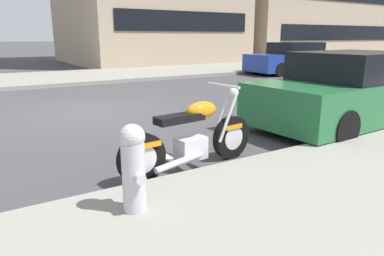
{
  "coord_description": "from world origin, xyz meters",
  "views": [
    {
      "loc": [
        -2.35,
        -8.39,
        1.75
      ],
      "look_at": [
        0.07,
        -4.5,
        0.57
      ],
      "focal_mm": 33.26,
      "sensor_mm": 36.0,
      "label": 1
    }
  ],
  "objects_px": {
    "parked_car_far_down_curb": "(351,91)",
    "parked_motorcycle": "(192,139)",
    "car_opposite_curb": "(292,59)",
    "fire_hydrant": "(133,166)"
  },
  "relations": [
    {
      "from": "parked_car_far_down_curb",
      "to": "parked_motorcycle",
      "type": "bearing_deg",
      "value": -175.71
    },
    {
      "from": "car_opposite_curb",
      "to": "parked_motorcycle",
      "type": "bearing_deg",
      "value": 39.96
    },
    {
      "from": "parked_motorcycle",
      "to": "parked_car_far_down_curb",
      "type": "relative_size",
      "value": 0.49
    },
    {
      "from": "parked_car_far_down_curb",
      "to": "fire_hydrant",
      "type": "relative_size",
      "value": 5.21
    },
    {
      "from": "parked_motorcycle",
      "to": "fire_hydrant",
      "type": "distance_m",
      "value": 1.56
    },
    {
      "from": "parked_motorcycle",
      "to": "fire_hydrant",
      "type": "relative_size",
      "value": 2.53
    },
    {
      "from": "parked_car_far_down_curb",
      "to": "car_opposite_curb",
      "type": "xyz_separation_m",
      "value": [
        6.89,
        7.92,
        0.01
      ]
    },
    {
      "from": "car_opposite_curb",
      "to": "fire_hydrant",
      "type": "bearing_deg",
      "value": 39.94
    },
    {
      "from": "car_opposite_curb",
      "to": "fire_hydrant",
      "type": "height_order",
      "value": "car_opposite_curb"
    },
    {
      "from": "parked_car_far_down_curb",
      "to": "fire_hydrant",
      "type": "xyz_separation_m",
      "value": [
        -5.27,
        -1.4,
        -0.1
      ]
    }
  ]
}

